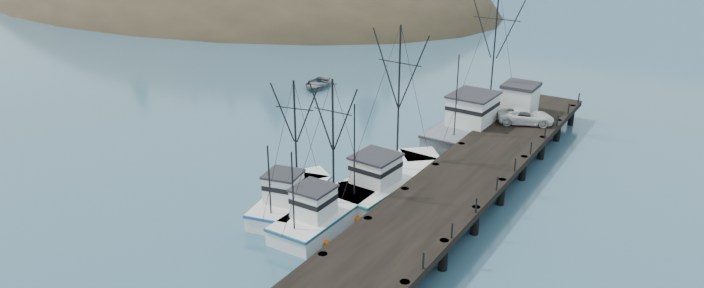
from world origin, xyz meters
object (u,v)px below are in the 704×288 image
Objects in this scene: pier_shed at (520,98)px; pickup_truck at (526,116)px; trawler_near at (326,213)px; trawler_far at (388,178)px; work_vessel at (481,123)px; trawler_mid at (292,198)px; motorboat at (317,87)px; pier at (468,175)px.

pier_shed reaches higher than pickup_truck.
trawler_far is at bearing 83.00° from trawler_near.
trawler_near is at bearing 138.98° from pickup_truck.
pickup_truck is (5.90, 14.36, 1.85)m from trawler_far.
trawler_mid is at bearing -105.81° from work_vessel.
trawler_near is 21.83m from work_vessel.
work_vessel is 3.46× the size of pickup_truck.
motorboat is (-24.69, 2.51, -3.42)m from pier_shed.
trawler_far is 2.62× the size of pickup_truck.
trawler_far is at bearing -104.65° from pier_shed.
trawler_mid is at bearing 130.72° from pickup_truck.
trawler_mid is 21.89m from work_vessel.
pier is at bearing 40.69° from trawler_mid.
motorboat is (-22.05, 4.91, -1.23)m from work_vessel.
pier_shed is at bearing 77.57° from trawler_near.
work_vessel reaches higher than pier.
pier_shed is (8.60, 23.46, 2.60)m from trawler_mid.
trawler_near is (-6.46, -8.99, -0.87)m from pier.
pier is 12.51m from pickup_truck.
trawler_mid is 25.12m from pier_shed.
trawler_far is (-5.59, -1.89, -0.87)m from pier.
trawler_far reaches higher than pier_shed.
pier is 11.10m from trawler_near.
pier_shed reaches higher than pier.
trawler_mid is 7.72m from trawler_far.
trawler_far is at bearing 134.16° from pickup_truck.
work_vessel reaches higher than pier_shed.
pier is 12.90m from trawler_mid.
trawler_mid is 0.76× the size of trawler_far.
work_vessel reaches higher than trawler_mid.
trawler_mid is (-3.30, 0.60, -0.00)m from trawler_near.
pier is at bearing -48.78° from motorboat.
motorboat is at bearing 174.19° from pier_shed.
trawler_far is 0.76× the size of work_vessel.
pickup_truck is (6.77, 21.46, 1.85)m from trawler_near.
pier is at bearing 18.69° from trawler_far.
pickup_truck is at bearing -60.67° from pier_shed.
trawler_mid is 0.57× the size of work_vessel.
work_vessel is (2.67, 21.66, 0.41)m from trawler_near.
pier_shed is 25.05m from motorboat.
trawler_near is 32.91m from motorboat.
trawler_near is 0.62× the size of work_vessel.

